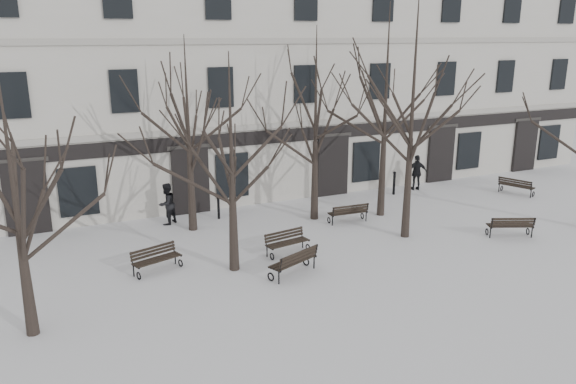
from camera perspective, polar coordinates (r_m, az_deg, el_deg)
ground at (r=19.41m, az=6.67°, el=-7.34°), size 100.00×100.00×0.00m
building at (r=29.77m, az=-6.11°, el=11.67°), size 40.40×10.20×11.40m
tree_0 at (r=15.11m, az=-26.26°, el=1.48°), size 4.78×4.78×6.83m
tree_1 at (r=17.71m, az=-5.83°, el=5.44°), size 4.96×4.96×7.09m
tree_2 at (r=21.11m, az=12.65°, el=10.37°), size 6.42×6.42×9.17m
tree_4 at (r=21.84m, az=-10.17°, el=8.03°), size 5.31×5.31×7.58m
tree_5 at (r=22.89m, az=2.84°, el=9.14°), size 5.55×5.55×7.92m
tree_6 at (r=23.68m, az=9.96°, el=10.53°), size 6.18×6.18×8.83m
bench_0 at (r=19.12m, az=-13.25°, el=-6.58°), size 1.72×1.06×0.82m
bench_1 at (r=18.30m, az=0.66°, el=-7.03°), size 1.88×1.27×0.90m
bench_2 at (r=23.30m, az=21.68°, el=-3.18°), size 1.78×1.23×0.86m
bench_3 at (r=20.07m, az=-0.12°, el=-5.06°), size 1.70×0.85×0.82m
bench_4 at (r=23.42m, az=6.16°, el=-2.06°), size 1.68×0.69×0.83m
bench_5 at (r=29.58m, az=22.16°, el=0.61°), size 1.16×1.74×0.83m
bollard_a at (r=23.94m, az=-7.07°, el=-1.50°), size 0.13×0.13×0.99m
bollard_b at (r=27.86m, az=10.73°, el=0.99°), size 0.15×0.15×1.17m
pedestrian_b at (r=23.79m, az=-12.10°, el=-3.19°), size 1.07×1.03×1.73m
pedestrian_c at (r=29.10m, az=12.85°, el=0.23°), size 1.13×0.73×1.78m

